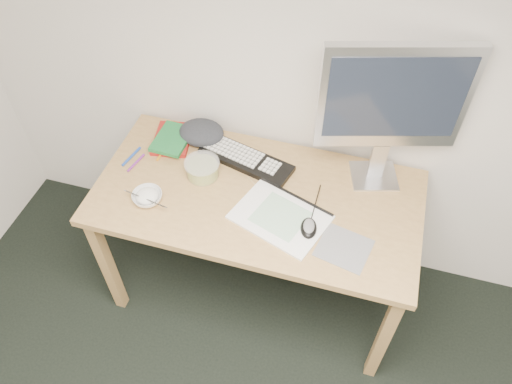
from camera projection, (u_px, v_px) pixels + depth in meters
The scene contains 18 objects.
desk at pixel (257, 207), 2.20m from camera, with size 1.40×0.70×0.75m.
mousepad at pixel (344, 248), 1.95m from camera, with size 0.20×0.18×0.00m, color slate.
sketchpad at pixel (280, 217), 2.05m from camera, with size 0.37×0.26×0.01m, color white.
keyboard at pixel (246, 160), 2.26m from camera, with size 0.44×0.14×0.03m, color black.
monitor at pixel (393, 102), 1.89m from camera, with size 0.56×0.22×0.67m.
mouse at pixel (309, 226), 1.99m from camera, with size 0.07×0.11×0.04m, color black.
rice_bowl at pixel (147, 197), 2.10m from camera, with size 0.13×0.13×0.04m, color silver.
chopsticks at pixel (145, 199), 2.07m from camera, with size 0.02×0.02×0.20m, color silver.
fruit_tub at pixel (202, 169), 2.19m from camera, with size 0.16×0.16×0.08m, color #D9CA4C.
book_red at pixel (173, 139), 2.35m from camera, with size 0.17×0.22×0.02m, color maroon.
book_green at pixel (172, 139), 2.32m from camera, with size 0.15×0.21×0.02m, color #1B6C33.
cloth_lump at pixel (201, 133), 2.34m from camera, with size 0.18×0.15×0.07m, color #26292E.
pencil_pink at pixel (269, 184), 2.17m from camera, with size 0.01×0.01×0.17m, color pink.
pencil_tan at pixel (259, 189), 2.15m from camera, with size 0.01×0.01×0.17m, color tan.
pencil_black at pixel (274, 196), 2.13m from camera, with size 0.01×0.01×0.18m, color black.
marker_blue at pixel (131, 156), 2.28m from camera, with size 0.01×0.01×0.13m, color #2047AD.
marker_orange at pixel (163, 152), 2.30m from camera, with size 0.01×0.01×0.12m, color orange.
marker_purple at pixel (136, 163), 2.25m from camera, with size 0.01×0.01×0.12m, color #752589.
Camera 1 is at (0.10, 0.09, 2.37)m, focal length 35.00 mm.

